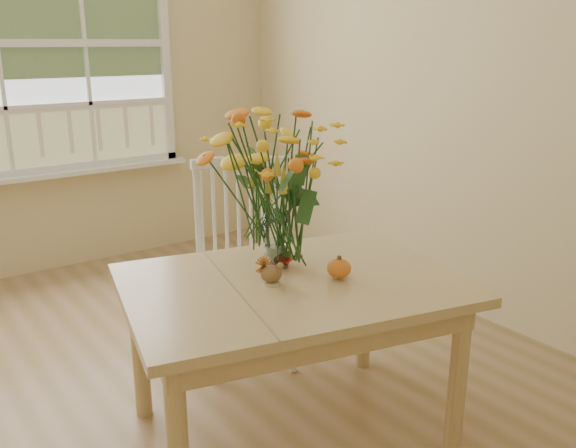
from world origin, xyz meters
TOP-DOWN VIEW (x-y plane):
  - floor at (0.00, 0.00)m, footprint 4.00×4.50m
  - wall_back at (0.00, 2.25)m, footprint 4.00×0.02m
  - wall_right at (2.00, 0.00)m, footprint 0.02×4.50m
  - dining_table at (0.44, -0.29)m, footprint 1.44×1.17m
  - windsor_chair at (0.65, 0.41)m, footprint 0.60×0.59m
  - flower_vase at (0.48, -0.13)m, footprint 0.48×0.48m
  - pumpkin at (0.60, -0.38)m, footprint 0.10×0.10m
  - turkey_figurine at (0.35, -0.28)m, footprint 0.10×0.08m
  - dark_gourd at (0.49, -0.15)m, footprint 0.12×0.08m

SIDE VIEW (x-z plane):
  - floor at x=0.00m, z-range -0.01..0.00m
  - windsor_chair at x=0.65m, z-range 0.06..1.05m
  - dining_table at x=0.44m, z-range 0.25..0.92m
  - pumpkin at x=0.60m, z-range 0.68..0.75m
  - dark_gourd at x=0.49m, z-range 0.68..0.75m
  - turkey_figurine at x=0.35m, z-range 0.67..0.77m
  - flower_vase at x=0.48m, z-range 0.74..1.31m
  - wall_back at x=0.00m, z-range 0.00..2.70m
  - wall_right at x=2.00m, z-range 0.00..2.70m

